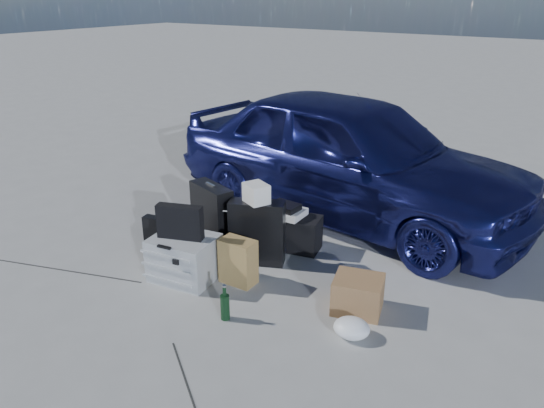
# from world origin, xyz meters

# --- Properties ---
(ground) EXTENTS (60.00, 60.00, 0.00)m
(ground) POSITION_xyz_m (0.00, 0.00, 0.00)
(ground) COLOR #9D9D99
(ground) RESTS_ON ground
(car) EXTENTS (4.58, 2.26, 1.50)m
(car) POSITION_xyz_m (0.20, 2.36, 0.75)
(car) COLOR navy
(car) RESTS_ON ground
(pelican_case) EXTENTS (0.65, 0.56, 0.43)m
(pelican_case) POSITION_xyz_m (-0.38, 0.08, 0.21)
(pelican_case) COLOR #AFB2B5
(pelican_case) RESTS_ON ground
(laptop_bag) EXTENTS (0.44, 0.25, 0.32)m
(laptop_bag) POSITION_xyz_m (-0.39, 0.07, 0.59)
(laptop_bag) COLOR black
(laptop_bag) RESTS_ON pelican_case
(briefcase) EXTENTS (0.49, 0.20, 0.37)m
(briefcase) POSITION_xyz_m (-0.94, 0.38, 0.19)
(briefcase) COLOR black
(briefcase) RESTS_ON ground
(suitcase_left) EXTENTS (0.58, 0.36, 0.71)m
(suitcase_left) POSITION_xyz_m (-0.56, 0.72, 0.36)
(suitcase_left) COLOR black
(suitcase_left) RESTS_ON ground
(suitcase_right) EXTENTS (0.58, 0.41, 0.66)m
(suitcase_right) POSITION_xyz_m (0.01, 0.73, 0.33)
(suitcase_right) COLOR black
(suitcase_right) RESTS_ON ground
(white_carton) EXTENTS (0.30, 0.27, 0.19)m
(white_carton) POSITION_xyz_m (0.01, 0.72, 0.75)
(white_carton) COLOR silver
(white_carton) RESTS_ON suitcase_right
(duffel_bag) EXTENTS (0.79, 0.47, 0.37)m
(duffel_bag) POSITION_xyz_m (0.07, 1.18, 0.18)
(duffel_bag) COLOR black
(duffel_bag) RESTS_ON ground
(flat_box_white) EXTENTS (0.42, 0.33, 0.07)m
(flat_box_white) POSITION_xyz_m (0.05, 1.18, 0.40)
(flat_box_white) COLOR silver
(flat_box_white) RESTS_ON duffel_bag
(flat_box_black) EXTENTS (0.31, 0.23, 0.06)m
(flat_box_black) POSITION_xyz_m (0.06, 1.17, 0.47)
(flat_box_black) COLOR black
(flat_box_black) RESTS_ON flat_box_white
(kraft_bag) EXTENTS (0.34, 0.21, 0.44)m
(kraft_bag) POSITION_xyz_m (0.10, 0.30, 0.22)
(kraft_bag) COLOR #9C8043
(kraft_bag) RESTS_ON ground
(cardboard_box) EXTENTS (0.49, 0.46, 0.31)m
(cardboard_box) POSITION_xyz_m (1.24, 0.50, 0.15)
(cardboard_box) COLOR olive
(cardboard_box) RESTS_ON ground
(plastic_bag) EXTENTS (0.35, 0.32, 0.16)m
(plastic_bag) POSITION_xyz_m (1.37, 0.13, 0.08)
(plastic_bag) COLOR white
(plastic_bag) RESTS_ON ground
(green_bottle) EXTENTS (0.08, 0.08, 0.31)m
(green_bottle) POSITION_xyz_m (0.37, -0.24, 0.16)
(green_bottle) COLOR black
(green_bottle) RESTS_ON ground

